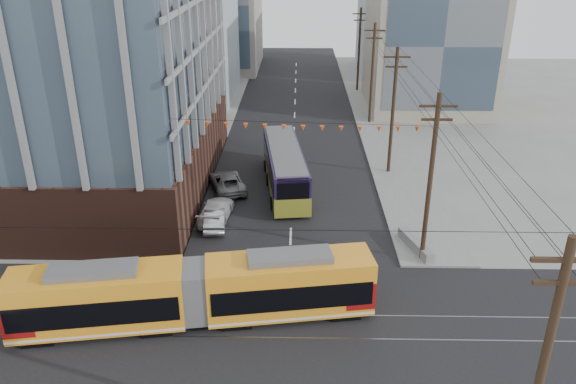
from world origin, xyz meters
name	(u,v)px	position (x,y,z in m)	size (l,w,h in m)	color
ground	(286,379)	(0.00, 0.00, 0.00)	(160.00, 160.00, 0.00)	slate
bg_bldg_nw_near	(160,27)	(-17.00, 52.00, 9.00)	(18.00, 16.00, 18.00)	#8C99A5
bg_bldg_ne_near	(430,41)	(16.00, 48.00, 8.00)	(14.00, 14.00, 16.00)	gray
bg_bldg_nw_far	(208,3)	(-14.00, 72.00, 10.00)	(16.00, 18.00, 20.00)	gray
bg_bldg_ne_far	(414,27)	(18.00, 68.00, 7.00)	(16.00, 16.00, 14.00)	#8C99A5
utility_pole_near	(539,383)	(8.50, -6.00, 5.50)	(0.30, 0.30, 11.00)	black
utility_pole_far	(359,50)	(8.50, 56.00, 5.50)	(0.30, 0.30, 11.00)	black
streetcar	(195,293)	(-4.90, 4.33, 1.83)	(18.99, 2.67, 3.66)	orange
city_bus	(285,167)	(-0.63, 22.56, 1.79)	(2.75, 12.67, 3.59)	#20123C
parked_car_silver	(215,217)	(-5.45, 15.46, 0.69)	(1.46, 4.20, 1.38)	#A8AAB0
parked_car_white	(216,210)	(-5.57, 16.58, 0.72)	(2.03, 4.98, 1.45)	silver
parked_car_grey	(227,182)	(-5.35, 21.90, 0.73)	(2.44, 5.29, 1.47)	slate
jersey_barrier	(415,245)	(8.30, 12.18, 0.40)	(0.90, 3.99, 0.80)	gray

